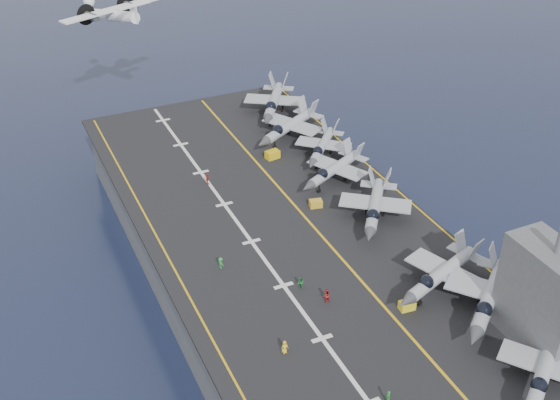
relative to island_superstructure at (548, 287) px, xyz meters
name	(u,v)px	position (x,y,z in m)	size (l,w,h in m)	color
ground	(292,290)	(-15.00, 30.00, -17.90)	(500.00, 500.00, 0.00)	#142135
hull	(292,263)	(-15.00, 30.00, -12.90)	(36.00, 90.00, 10.00)	#56595E
flight_deck	(292,232)	(-15.00, 30.00, -7.70)	(38.00, 92.00, 0.40)	black
foul_line	(312,225)	(-12.00, 30.00, -7.48)	(0.35, 90.00, 0.02)	gold
landing_centerline	(251,242)	(-21.00, 30.00, -7.48)	(0.50, 90.00, 0.02)	silver
deck_edge_port	(171,263)	(-32.00, 30.00, -7.48)	(0.25, 90.00, 0.02)	gold
deck_edge_stbd	(408,200)	(3.50, 30.00, -7.48)	(0.25, 90.00, 0.02)	gold
island_superstructure	(548,287)	(0.00, 0.00, 0.00)	(5.00, 10.00, 15.00)	#56595E
fighter_jet_0	(545,368)	(-3.94, -5.24, -5.08)	(16.74, 15.74, 4.84)	#8D959B
fighter_jet_1	(490,294)	(-1.81, 5.84, -4.81)	(18.57, 17.76, 5.39)	gray
fighter_jet_2	(442,273)	(-4.29, 11.56, -4.96)	(17.08, 14.18, 5.08)	#A2AAB3
fighter_jet_4	(375,205)	(-3.76, 27.55, -4.95)	(16.69, 17.65, 5.11)	#9EA4AE
fighter_jet_5	(334,168)	(-3.80, 38.96, -5.13)	(16.31, 14.27, 4.75)	#9BA3AB
fighter_jet_6	(322,145)	(-1.90, 46.41, -5.24)	(15.17, 15.45, 4.52)	#A1A8B2
fighter_jet_7	(290,125)	(-3.91, 54.25, -4.87)	(18.18, 16.33, 5.26)	#9197A1
fighter_jet_8	(274,100)	(-2.37, 63.92, -4.75)	(17.49, 19.06, 5.51)	gray
tow_cart_a	(407,305)	(-9.85, 10.22, -6.97)	(1.88, 1.32, 1.07)	yellow
tow_cart_b	(316,204)	(-9.42, 33.98, -6.97)	(1.98, 1.51, 1.07)	gold
tow_cart_c	(272,155)	(-9.15, 49.50, -6.86)	(2.35, 1.74, 1.29)	gold
crew_0	(285,347)	(-25.65, 9.79, -6.69)	(1.00, 0.70, 1.61)	yellow
crew_2	(301,283)	(-19.32, 18.72, -6.70)	(0.86, 1.09, 1.60)	#247B36
crew_3	(221,263)	(-26.64, 26.39, -6.70)	(0.92, 1.11, 1.59)	#268C33
crew_4	(207,179)	(-21.23, 46.26, -6.64)	(1.19, 1.24, 1.73)	red
crew_6	(388,398)	(-19.39, -0.80, -6.68)	(0.72, 1.03, 1.65)	#1F8029
crew_7	(326,295)	(-17.69, 15.34, -6.60)	(1.10, 0.75, 1.79)	#B21919
transport_plane	(114,16)	(-23.28, 89.66, 5.71)	(25.24, 21.51, 5.04)	white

